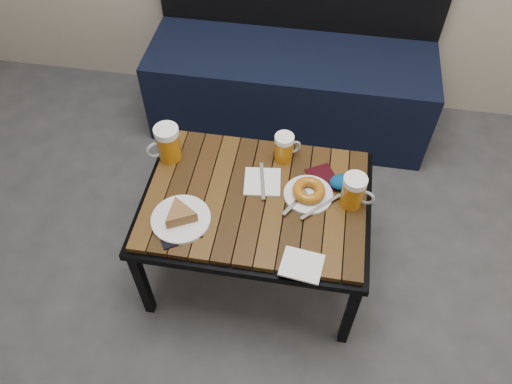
% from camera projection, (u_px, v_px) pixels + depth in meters
% --- Properties ---
extents(bench, '(1.40, 0.50, 0.95)m').
position_uv_depth(bench, '(291.00, 80.00, 2.55)').
color(bench, black).
rests_on(bench, ground).
extents(cafe_table, '(0.84, 0.62, 0.47)m').
position_uv_depth(cafe_table, '(256.00, 204.00, 1.85)').
color(cafe_table, black).
rests_on(cafe_table, ground).
extents(beer_mug_left, '(0.14, 0.12, 0.15)m').
position_uv_depth(beer_mug_left, '(168.00, 143.00, 1.88)').
color(beer_mug_left, '#B0660E').
rests_on(beer_mug_left, cafe_table).
extents(beer_mug_centre, '(0.11, 0.10, 0.12)m').
position_uv_depth(beer_mug_centre, '(284.00, 147.00, 1.89)').
color(beer_mug_centre, '#B0660E').
rests_on(beer_mug_centre, cafe_table).
extents(beer_mug_right, '(0.13, 0.10, 0.13)m').
position_uv_depth(beer_mug_right, '(354.00, 191.00, 1.75)').
color(beer_mug_right, '#B0660E').
rests_on(beer_mug_right, cafe_table).
extents(plate_pie, '(0.21, 0.21, 0.06)m').
position_uv_depth(plate_pie, '(180.00, 216.00, 1.73)').
color(plate_pie, white).
rests_on(plate_pie, cafe_table).
extents(plate_bagel, '(0.21, 0.21, 0.05)m').
position_uv_depth(plate_bagel, '(309.00, 192.00, 1.80)').
color(plate_bagel, white).
rests_on(plate_bagel, cafe_table).
extents(napkin_left, '(0.15, 0.18, 0.01)m').
position_uv_depth(napkin_left, '(262.00, 182.00, 1.85)').
color(napkin_left, white).
rests_on(napkin_left, cafe_table).
extents(napkin_right, '(0.15, 0.13, 0.01)m').
position_uv_depth(napkin_right, '(302.00, 265.00, 1.63)').
color(napkin_right, white).
rests_on(napkin_right, cafe_table).
extents(passport_navy, '(0.17, 0.16, 0.01)m').
position_uv_depth(passport_navy, '(179.00, 232.00, 1.71)').
color(passport_navy, black).
rests_on(passport_navy, cafe_table).
extents(passport_burgundy, '(0.15, 0.16, 0.01)m').
position_uv_depth(passport_burgundy, '(323.00, 179.00, 1.86)').
color(passport_burgundy, black).
rests_on(passport_burgundy, cafe_table).
extents(knit_pouch, '(0.12, 0.09, 0.05)m').
position_uv_depth(knit_pouch, '(345.00, 182.00, 1.83)').
color(knit_pouch, navy).
rests_on(knit_pouch, cafe_table).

